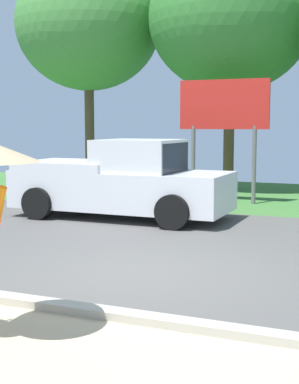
% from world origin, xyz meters
% --- Properties ---
extents(ground_plane, '(40.00, 22.00, 0.20)m').
position_xyz_m(ground_plane, '(0.00, 2.95, -0.05)').
color(ground_plane, '#565451').
extents(pickup_truck, '(5.20, 2.28, 1.88)m').
position_xyz_m(pickup_truck, '(-2.37, 4.44, 0.87)').
color(pickup_truck, silver).
rests_on(pickup_truck, ground_plane).
extents(roadside_billboard, '(2.60, 0.12, 3.50)m').
position_xyz_m(roadside_billboard, '(-0.86, 8.01, 2.55)').
color(roadside_billboard, slate).
rests_on(roadside_billboard, ground_plane).
extents(tree_left_far, '(5.47, 5.47, 8.26)m').
position_xyz_m(tree_left_far, '(-1.51, 11.06, 5.76)').
color(tree_left_far, brown).
rests_on(tree_left_far, ground_plane).
extents(tree_right_mid, '(5.42, 5.42, 8.43)m').
position_xyz_m(tree_right_mid, '(-7.03, 11.31, 5.96)').
color(tree_right_mid, brown).
rests_on(tree_right_mid, ground_plane).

